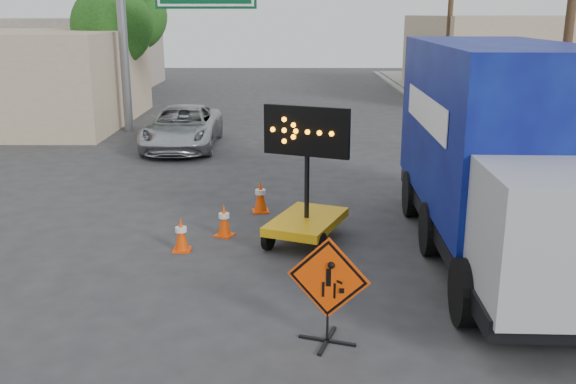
{
  "coord_description": "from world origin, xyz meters",
  "views": [
    {
      "loc": [
        0.29,
        -8.42,
        4.74
      ],
      "look_at": [
        0.22,
        2.48,
        1.7
      ],
      "focal_mm": 40.0,
      "sensor_mm": 36.0,
      "label": 1
    }
  ],
  "objects_px": {
    "construction_sign": "(328,288)",
    "arrow_board": "(307,213)",
    "pickup_truck": "(183,127)",
    "box_truck": "(500,164)"
  },
  "relations": [
    {
      "from": "arrow_board",
      "to": "pickup_truck",
      "type": "relative_size",
      "value": 0.54
    },
    {
      "from": "construction_sign",
      "to": "arrow_board",
      "type": "relative_size",
      "value": 0.56
    },
    {
      "from": "arrow_board",
      "to": "pickup_truck",
      "type": "xyz_separation_m",
      "value": [
        -4.28,
        10.01,
        0.09
      ]
    },
    {
      "from": "arrow_board",
      "to": "pickup_truck",
      "type": "distance_m",
      "value": 10.89
    },
    {
      "from": "construction_sign",
      "to": "pickup_truck",
      "type": "xyz_separation_m",
      "value": [
        -4.5,
        14.35,
        -0.13
      ]
    },
    {
      "from": "pickup_truck",
      "to": "box_truck",
      "type": "relative_size",
      "value": 0.6
    },
    {
      "from": "construction_sign",
      "to": "pickup_truck",
      "type": "bearing_deg",
      "value": 125.63
    },
    {
      "from": "construction_sign",
      "to": "box_truck",
      "type": "xyz_separation_m",
      "value": [
        3.52,
        3.56,
        1.02
      ]
    },
    {
      "from": "construction_sign",
      "to": "arrow_board",
      "type": "distance_m",
      "value": 4.35
    },
    {
      "from": "arrow_board",
      "to": "box_truck",
      "type": "xyz_separation_m",
      "value": [
        3.74,
        -0.78,
        1.24
      ]
    }
  ]
}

